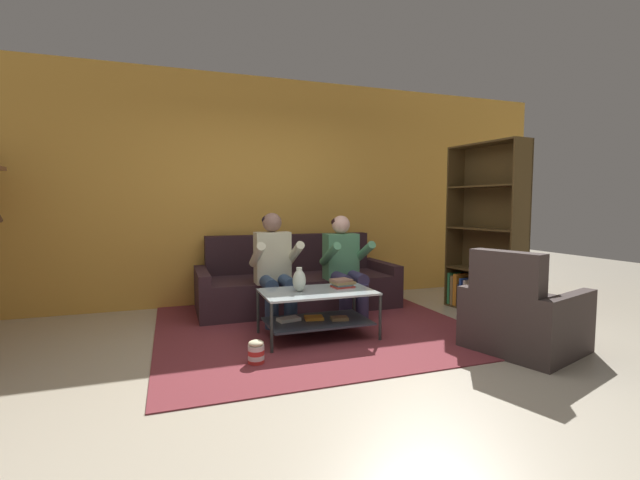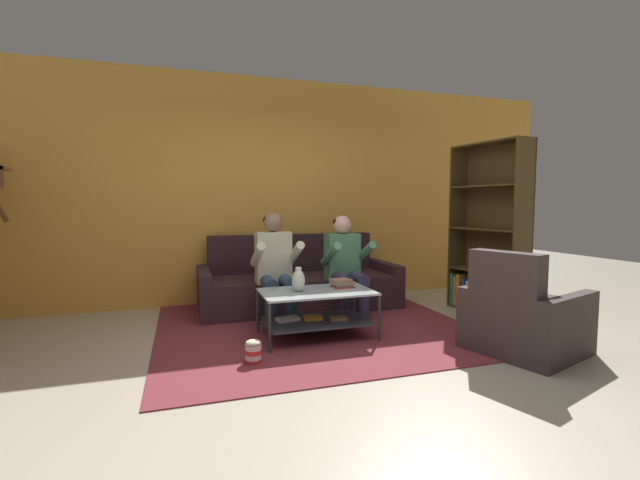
# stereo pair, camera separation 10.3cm
# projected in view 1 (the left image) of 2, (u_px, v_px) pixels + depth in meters

# --- Properties ---
(ground) EXTENTS (16.80, 16.80, 0.00)m
(ground) POSITION_uv_depth(u_px,v_px,m) (335.00, 363.00, 3.44)
(ground) COLOR #BDB39C
(back_partition) EXTENTS (8.40, 0.12, 2.90)m
(back_partition) POSITION_uv_depth(u_px,v_px,m) (267.00, 191.00, 5.63)
(back_partition) COLOR gold
(back_partition) RESTS_ON ground
(couch) EXTENTS (2.40, 0.94, 0.88)m
(couch) POSITION_uv_depth(u_px,v_px,m) (297.00, 284.00, 5.30)
(couch) COLOR #362128
(couch) RESTS_ON ground
(person_seated_left) EXTENTS (0.50, 0.58, 1.18)m
(person_seated_left) POSITION_uv_depth(u_px,v_px,m) (275.00, 263.00, 4.61)
(person_seated_left) COLOR navy
(person_seated_left) RESTS_ON ground
(person_seated_right) EXTENTS (0.50, 0.58, 1.14)m
(person_seated_right) POSITION_uv_depth(u_px,v_px,m) (344.00, 262.00, 4.88)
(person_seated_right) COLOR #393357
(person_seated_right) RESTS_ON ground
(coffee_table) EXTENTS (1.06, 0.63, 0.45)m
(coffee_table) POSITION_uv_depth(u_px,v_px,m) (317.00, 307.00, 4.07)
(coffee_table) COLOR silver
(coffee_table) RESTS_ON ground
(area_rug) EXTENTS (3.11, 3.18, 0.01)m
(area_rug) POSITION_uv_depth(u_px,v_px,m) (309.00, 323.00, 4.59)
(area_rug) COLOR maroon
(area_rug) RESTS_ON ground
(vase) EXTENTS (0.12, 0.12, 0.23)m
(vase) POSITION_uv_depth(u_px,v_px,m) (299.00, 280.00, 4.02)
(vase) COLOR silver
(vase) RESTS_ON coffee_table
(book_stack) EXTENTS (0.24, 0.19, 0.08)m
(book_stack) POSITION_uv_depth(u_px,v_px,m) (342.00, 283.00, 4.23)
(book_stack) COLOR #C53B34
(book_stack) RESTS_ON coffee_table
(bookshelf) EXTENTS (0.41, 1.01, 1.97)m
(bookshelf) POSITION_uv_depth(u_px,v_px,m) (484.00, 252.00, 5.05)
(bookshelf) COLOR #4C381C
(bookshelf) RESTS_ON ground
(armchair) EXTENTS (1.03, 1.03, 0.89)m
(armchair) POSITION_uv_depth(u_px,v_px,m) (523.00, 318.00, 3.72)
(armchair) COLOR #3E3331
(armchair) RESTS_ON ground
(popcorn_tub) EXTENTS (0.13, 0.13, 0.19)m
(popcorn_tub) POSITION_uv_depth(u_px,v_px,m) (256.00, 352.00, 3.40)
(popcorn_tub) COLOR red
(popcorn_tub) RESTS_ON ground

